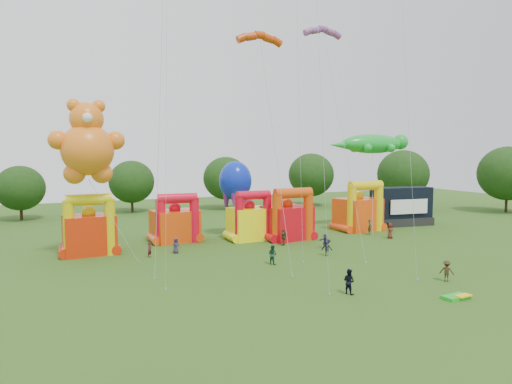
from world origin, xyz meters
name	(u,v)px	position (x,y,z in m)	size (l,w,h in m)	color
ground	(401,316)	(0.00, 0.00, 0.00)	(160.00, 160.00, 0.00)	#2E5317
tree_ring	(382,218)	(-1.20, 0.62, 6.26)	(125.44, 127.56, 12.07)	#352314
bouncy_castle_0	(89,231)	(-17.12, 26.65, 2.39)	(5.24, 4.34, 6.28)	red
bouncy_castle_1	(176,223)	(-7.52, 29.71, 2.19)	(5.53, 4.70, 5.75)	#E2410C
bouncy_castle_2	(250,221)	(0.85, 27.30, 2.28)	(4.80, 3.97, 5.96)	#FFFC0D
bouncy_castle_3	(288,220)	(5.18, 25.85, 2.37)	(5.96, 5.14, 6.26)	red
bouncy_castle_4	(359,211)	(16.88, 27.86, 2.53)	(6.21, 5.38, 6.70)	#F7470D
stage_trailer	(401,207)	(25.00, 29.09, 2.64)	(8.92, 4.11, 5.47)	black
teddy_bear_kite	(97,174)	(-16.34, 24.14, 8.27)	(7.67, 5.99, 15.55)	orange
gecko_kite	(372,176)	(18.55, 27.42, 7.25)	(12.81, 7.47, 13.00)	green
octopus_kite	(241,197)	(0.46, 29.30, 5.01)	(4.06, 10.31, 9.40)	#0C25B8
parafoil_kites	(244,126)	(-4.03, 16.78, 12.76)	(22.23, 11.46, 27.50)	#C53809
diamond_kites	(297,89)	(-0.84, 12.71, 15.76)	(21.96, 16.13, 35.30)	red
folded_kite_bundle	(457,297)	(5.99, 1.22, 0.14)	(2.08, 1.23, 0.31)	green
spectator_0	(176,246)	(-8.95, 23.54, 0.79)	(0.77, 0.50, 1.58)	#2D2742
spectator_1	(150,250)	(-11.76, 22.78, 0.76)	(0.56, 0.36, 1.52)	#4D1623
spectator_2	(272,255)	(-1.77, 15.47, 0.91)	(0.89, 0.69, 1.83)	#19402B
spectator_3	(327,248)	(4.74, 16.44, 0.82)	(1.05, 0.61, 1.63)	black
spectator_4	(284,237)	(3.06, 22.80, 0.94)	(1.10, 0.46, 1.87)	#403B19
spectator_5	(325,241)	(6.53, 19.67, 0.78)	(1.44, 0.46, 1.55)	#2C2944
spectator_6	(390,231)	(16.76, 21.40, 0.91)	(0.89, 0.58, 1.82)	#542318
spectator_7	(370,227)	(16.13, 24.56, 0.98)	(0.72, 0.47, 1.97)	#1B4428
spectator_8	(349,281)	(-0.41, 5.19, 0.93)	(0.91, 0.71, 1.86)	black
spectator_9	(447,271)	(8.72, 4.82, 0.86)	(1.11, 0.64, 1.71)	#372616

